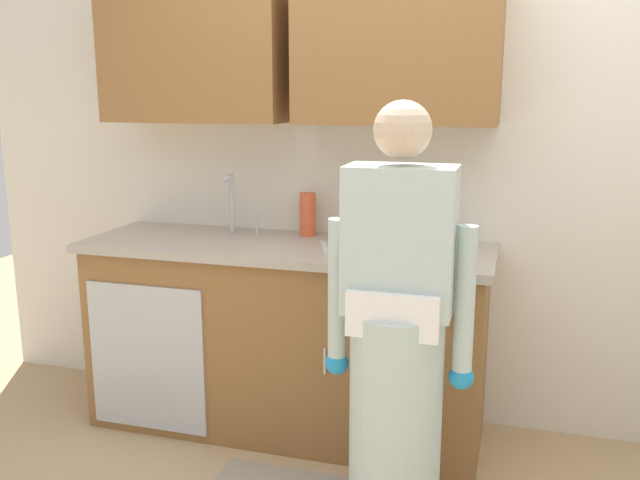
# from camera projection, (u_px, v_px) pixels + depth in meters

# --- Properties ---
(kitchen_wall_with_uppers) EXTENTS (4.80, 0.44, 2.70)m
(kitchen_wall_with_uppers) POSITION_uv_depth(u_px,v_px,m) (385.00, 128.00, 3.28)
(kitchen_wall_with_uppers) COLOR silver
(kitchen_wall_with_uppers) RESTS_ON ground
(counter_cabinet) EXTENTS (1.90, 0.62, 0.90)m
(counter_cabinet) POSITION_uv_depth(u_px,v_px,m) (286.00, 340.00, 3.33)
(counter_cabinet) COLOR brown
(counter_cabinet) RESTS_ON ground
(countertop) EXTENTS (1.96, 0.66, 0.04)m
(countertop) POSITION_uv_depth(u_px,v_px,m) (286.00, 247.00, 3.23)
(countertop) COLOR #A8A093
(countertop) RESTS_ON counter_cabinet
(sink) EXTENTS (0.50, 0.36, 0.35)m
(sink) POSITION_uv_depth(u_px,v_px,m) (229.00, 242.00, 3.32)
(sink) COLOR #B7BABF
(sink) RESTS_ON counter_cabinet
(person_at_sink) EXTENTS (0.55, 0.34, 1.62)m
(person_at_sink) POSITION_uv_depth(u_px,v_px,m) (397.00, 361.00, 2.45)
(person_at_sink) COLOR white
(person_at_sink) RESTS_ON ground
(bottle_dish_liquid) EXTENTS (0.08, 0.08, 0.17)m
(bottle_dish_liquid) POSITION_uv_depth(u_px,v_px,m) (423.00, 225.00, 3.23)
(bottle_dish_liquid) COLOR #66388C
(bottle_dish_liquid) RESTS_ON countertop
(bottle_soap) EXTENTS (0.08, 0.08, 0.21)m
(bottle_soap) POSITION_uv_depth(u_px,v_px,m) (308.00, 214.00, 3.38)
(bottle_soap) COLOR #E05933
(bottle_soap) RESTS_ON countertop
(bottle_water_short) EXTENTS (0.07, 0.07, 0.28)m
(bottle_water_short) POSITION_uv_depth(u_px,v_px,m) (357.00, 212.00, 3.25)
(bottle_water_short) COLOR #D8D14C
(bottle_water_short) RESTS_ON countertop
(cup_by_sink) EXTENTS (0.08, 0.08, 0.10)m
(cup_by_sink) POSITION_uv_depth(u_px,v_px,m) (396.00, 231.00, 3.27)
(cup_by_sink) COLOR white
(cup_by_sink) RESTS_ON countertop
(knife_on_counter) EXTENTS (0.11, 0.23, 0.01)m
(knife_on_counter) POSITION_uv_depth(u_px,v_px,m) (325.00, 247.00, 3.13)
(knife_on_counter) COLOR silver
(knife_on_counter) RESTS_ON countertop
(sponge) EXTENTS (0.11, 0.07, 0.03)m
(sponge) POSITION_uv_depth(u_px,v_px,m) (419.00, 253.00, 2.96)
(sponge) COLOR #4CBF4C
(sponge) RESTS_ON countertop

